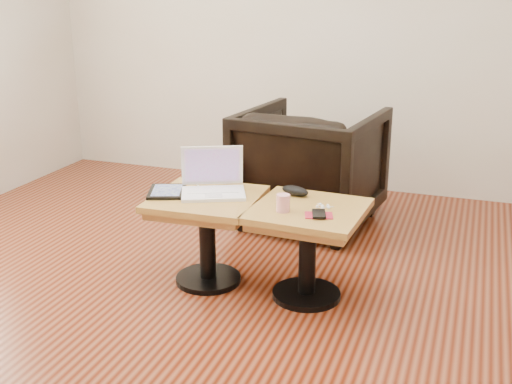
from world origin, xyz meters
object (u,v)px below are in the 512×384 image
(side_table_left, at_px, (207,218))
(striped_cup, at_px, (283,203))
(laptop, at_px, (213,184))
(side_table_right, at_px, (308,231))
(armchair, at_px, (310,166))

(side_table_left, relative_size, striped_cup, 6.53)
(side_table_left, xyz_separation_m, laptop, (0.01, 0.06, 0.16))
(side_table_left, distance_m, striped_cup, 0.47)
(side_table_left, xyz_separation_m, striped_cup, (0.43, -0.09, 0.16))
(side_table_right, bearing_deg, side_table_left, -176.58)
(striped_cup, height_order, armchair, armchair)
(striped_cup, xyz_separation_m, armchair, (-0.16, 1.11, -0.14))
(side_table_left, height_order, laptop, laptop)
(laptop, bearing_deg, striped_cup, -43.78)
(striped_cup, bearing_deg, side_table_right, 41.67)
(side_table_right, relative_size, laptop, 1.40)
(side_table_left, height_order, striped_cup, striped_cup)
(side_table_left, distance_m, laptop, 0.17)
(side_table_left, bearing_deg, armchair, 73.03)
(laptop, distance_m, armchair, 1.01)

